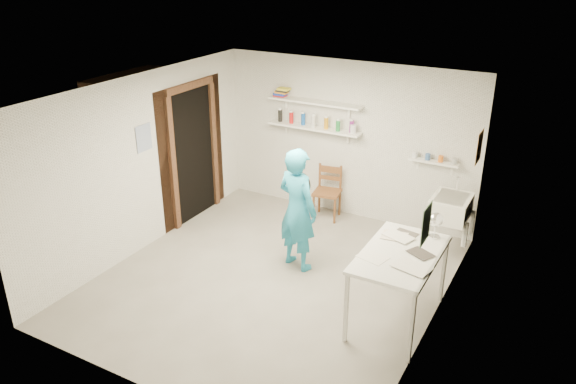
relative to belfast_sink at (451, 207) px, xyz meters
The scene contains 27 objects.
floor 2.54m from the belfast_sink, 135.83° to the right, with size 4.00×4.50×0.02m, color slate.
ceiling 2.98m from the belfast_sink, 135.83° to the right, with size 4.00×4.50×0.02m, color silver.
wall_back 1.90m from the belfast_sink, 162.26° to the left, with size 4.00×0.02×2.40m, color silver.
wall_front 4.36m from the belfast_sink, 113.84° to the right, with size 4.00×0.02×2.40m, color silver.
wall_left 4.16m from the belfast_sink, 155.67° to the right, with size 0.02×4.50×2.40m, color silver.
wall_right 1.79m from the belfast_sink, 81.30° to the right, with size 0.02×4.50×2.40m, color silver.
doorway_recess 3.81m from the belfast_sink, behind, with size 0.02×0.90×2.00m, color black.
corridor_box 4.51m from the belfast_sink, behind, with size 1.40×1.50×2.10m, color brown.
door_lintel 4.01m from the belfast_sink, behind, with size 0.06×1.05×0.10m, color brown.
door_jamb_near 3.91m from the belfast_sink, 162.82° to the right, with size 0.06×0.10×2.00m, color brown.
door_jamb_far 3.74m from the belfast_sink, behind, with size 0.06×0.10×2.00m, color brown.
shelf_lower 2.38m from the belfast_sink, 169.18° to the left, with size 1.50×0.22×0.03m, color white.
shelf_upper 2.52m from the belfast_sink, 169.18° to the left, with size 1.50×0.22×0.03m, color white.
ledge_shelf 0.75m from the belfast_sink, 130.40° to the left, with size 0.70×0.14×0.03m, color white.
poster_left 4.17m from the belfast_sink, 156.18° to the right, with size 0.01×0.28×0.36m, color #334C7F.
poster_right_a 0.89m from the belfast_sink, 22.79° to the left, with size 0.01×0.34×0.42m, color #995933.
poster_right_b 2.40m from the belfast_sink, 83.96° to the right, with size 0.01×0.30×0.38m, color #3F724C.
belfast_sink is the anchor object (origin of this frame).
man 2.07m from the belfast_sink, 142.66° to the right, with size 0.59×0.39×1.63m, color #2594BC.
wall_clock 2.03m from the belfast_sink, 148.54° to the right, with size 0.29×0.29×0.04m, color beige.
wooden_chair 1.95m from the belfast_sink, behind, with size 0.39×0.38×0.84m, color brown.
work_table 1.80m from the belfast_sink, 93.54° to the right, with size 0.78×1.30×0.87m, color silver.
desk_lamp 1.32m from the belfast_sink, 85.26° to the right, with size 0.16×0.16×0.16m, color silver.
spray_cans 2.41m from the belfast_sink, 169.18° to the left, with size 1.26×0.06×0.17m.
book_stack 3.06m from the belfast_sink, behind, with size 0.26×0.14×0.14m.
ledge_pots 0.78m from the belfast_sink, 130.40° to the left, with size 0.48×0.07×0.09m.
papers 1.79m from the belfast_sink, 93.54° to the right, with size 0.30×0.22×0.02m.
Camera 1 is at (3.11, -5.25, 3.84)m, focal length 35.00 mm.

